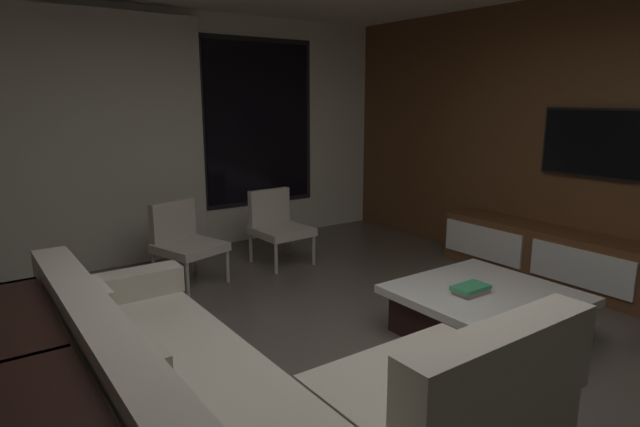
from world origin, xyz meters
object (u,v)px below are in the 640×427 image
Objects in this scene: media_console at (598,269)px; book_stack_on_coffee_table at (471,289)px; accent_chair_near_window at (277,223)px; accent_chair_by_curtain at (184,238)px; coffee_table at (485,313)px; sectional_couch at (244,400)px; mounted_tv at (600,143)px.

book_stack_on_coffee_table is at bearing 177.38° from media_console.
accent_chair_by_curtain is (-1.06, -0.04, 0.00)m from accent_chair_near_window.
accent_chair_by_curtain is at bearing 139.11° from media_console.
coffee_table is at bearing -14.19° from book_stack_on_coffee_table.
accent_chair_by_curtain reaches higher than media_console.
sectional_couch is at bearing -175.95° from coffee_table.
mounted_tv is (1.85, 0.12, 0.96)m from book_stack_on_coffee_table.
accent_chair_near_window reaches higher than media_console.
coffee_table is at bearing -83.31° from accent_chair_near_window.
accent_chair_near_window is at bearing 56.12° from sectional_couch.
book_stack_on_coffee_table is 2.08m from mounted_tv.
coffee_table is at bearing -174.80° from mounted_tv.
accent_chair_by_curtain is at bearing 118.88° from coffee_table.
book_stack_on_coffee_table is 1.67m from media_console.
media_console is at bearing -40.89° from accent_chair_by_curtain.
mounted_tv reaches higher than sectional_couch.
book_stack_on_coffee_table is 0.35× the size of accent_chair_near_window.
coffee_table is (2.07, 0.15, -0.10)m from sectional_couch.
accent_chair_near_window is at bearing 2.08° from accent_chair_by_curtain.
accent_chair_by_curtain is 3.94m from mounted_tv.
accent_chair_near_window and accent_chair_by_curtain have the same top height.
media_console is at bearing -54.30° from accent_chair_near_window.
sectional_couch is at bearing -178.34° from media_console.
book_stack_on_coffee_table is (1.93, 0.18, 0.10)m from sectional_couch.
mounted_tv is (3.78, 0.30, 1.06)m from sectional_couch.
sectional_couch reaches higher than book_stack_on_coffee_table.
mounted_tv reaches higher than media_console.
accent_chair_near_window is 3.21m from mounted_tv.
sectional_couch is 3.94m from mounted_tv.
mounted_tv reaches higher than coffee_table.
sectional_couch is at bearing -174.67° from book_stack_on_coffee_table.
accent_chair_by_curtain is at bearing 143.12° from mounted_tv.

